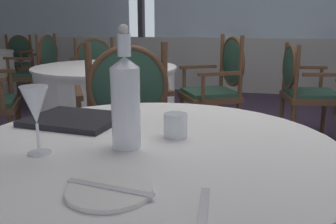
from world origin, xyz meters
The scene contains 16 objects.
ground_plane centered at (0.00, 0.00, 0.00)m, with size 15.25×15.25×0.00m, color #47384C.
window_wall_far centered at (0.00, 3.53, 1.04)m, with size 11.73×0.14×2.60m.
side_plate centered at (-0.18, -1.68, 0.74)m, with size 0.19×0.19×0.01m, color white.
butter_knife centered at (-0.18, -1.68, 0.74)m, with size 0.20×0.02×0.00m, color silver.
dinner_fork centered at (0.03, -1.72, 0.73)m, with size 0.21×0.02×0.00m, color silver.
water_bottle centered at (-0.24, -1.40, 0.87)m, with size 0.08×0.08×0.35m.
wine_glass centered at (-0.46, -1.51, 0.86)m, with size 0.07×0.07×0.19m.
water_tumbler centered at (-0.13, -1.27, 0.77)m, with size 0.07×0.07×0.07m, color white.
menu_book centered at (-0.52, -1.19, 0.74)m, with size 0.32×0.26×0.02m, color black.
dining_chair_0_0 centered at (-3.47, 2.39, 0.54)m, with size 0.56×0.49×0.91m.
dining_chair_0_3 centered at (-2.46, 1.49, 0.56)m, with size 0.49×0.56×0.96m.
dining_chair_1_2 centered at (0.49, 1.12, 0.53)m, with size 0.54×0.59×0.90m.
background_table_3 centered at (-1.13, 0.43, 0.37)m, with size 1.18×1.18×0.73m.
dining_chair_3_1 centered at (-0.62, -0.45, 0.57)m, with size 0.65×0.63×0.98m.
dining_chair_3_2 centered at (-0.25, 0.95, 0.56)m, with size 0.63×0.65×0.98m.
dining_chair_3_3 centered at (-1.64, 1.31, 0.55)m, with size 0.65×0.63×0.92m.
Camera 1 is at (0.12, -2.33, 1.08)m, focal length 38.76 mm.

